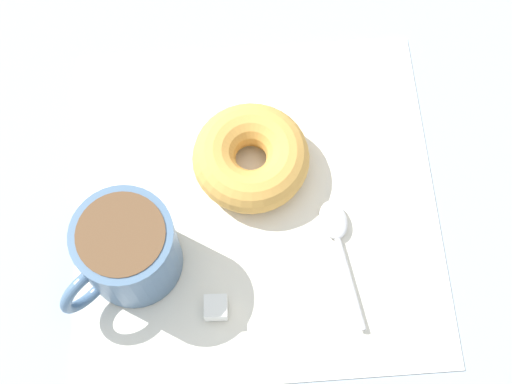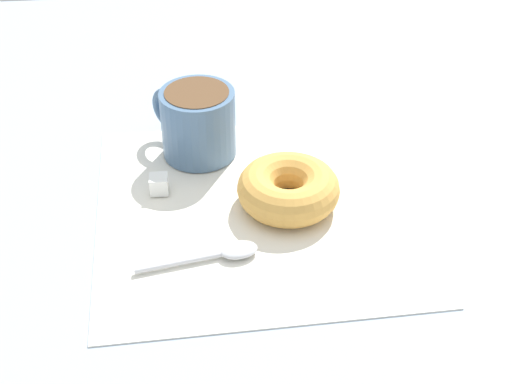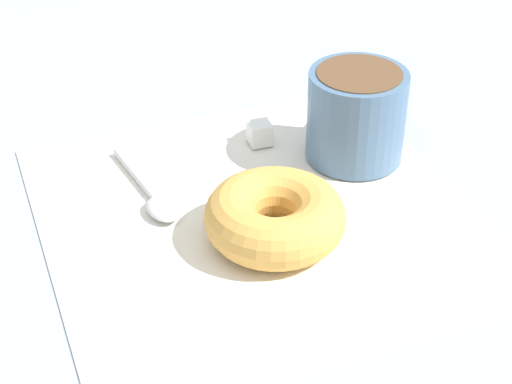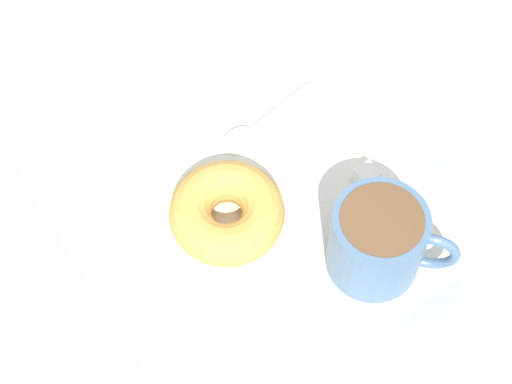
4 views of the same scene
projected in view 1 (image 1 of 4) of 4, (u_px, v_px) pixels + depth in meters
ground_plane at (288, 227)px, 64.08cm from camera, size 120.00×120.00×2.00cm
napkin at (256, 201)px, 63.79cm from camera, size 33.51×33.51×0.30cm
coffee_cup at (127, 250)px, 57.77cm from camera, size 9.44×9.43×7.76cm
donut at (251, 158)px, 63.08cm from camera, size 10.43×10.43×3.85cm
spoon at (338, 238)px, 61.91cm from camera, size 3.69×11.36×0.90cm
sugar_cube at (216, 308)px, 59.11cm from camera, size 1.91×1.91×1.91cm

